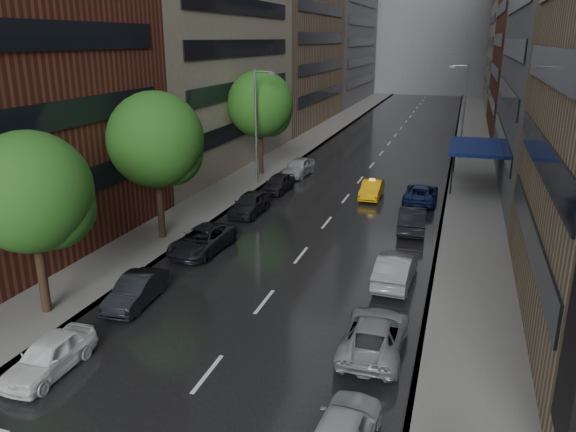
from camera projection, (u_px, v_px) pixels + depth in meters
The scene contains 14 objects.
road at pixel (387, 147), 61.82m from camera, with size 14.00×140.00×0.01m, color black.
sidewalk_left at pixel (308, 142), 64.37m from camera, with size 4.00×140.00×0.15m, color gray.
sidewalk_right at pixel (472, 151), 59.24m from camera, with size 4.00×140.00×0.15m, color gray.
buildings_right at pixel (546, 2), 59.09m from camera, with size 8.05×109.10×36.00m.
building_far at pixel (435, 15), 118.82m from camera, with size 40.00×14.00×32.00m, color slate.
tree_near at pixel (30, 192), 22.70m from camera, with size 5.01×5.01×7.98m.
tree_mid at pixel (156, 140), 31.61m from camera, with size 5.45×5.45×8.69m.
tree_far at pixel (260, 104), 47.17m from camera, with size 5.61×5.61×8.94m.
taxi at pixel (372, 189), 41.84m from camera, with size 1.40×4.02×1.32m, color #E6A30C.
parked_cars_left at pixel (235, 216), 35.43m from camera, with size 2.59×35.84×1.54m.
parked_cars_right at pixel (399, 259), 28.54m from camera, with size 2.30×31.59×1.52m.
street_lamp_left at pixel (257, 125), 44.35m from camera, with size 1.74×0.22×9.00m.
street_lamp_right at pixel (463, 110), 53.60m from camera, with size 1.74×0.22×9.00m.
awning at pixel (476, 147), 44.67m from camera, with size 4.00×8.00×3.12m.
Camera 1 is at (7.92, -11.69, 11.43)m, focal length 35.00 mm.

